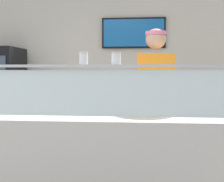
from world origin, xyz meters
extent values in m
cube|color=beige|center=(1.11, 2.70, 1.35)|extent=(6.61, 0.08, 2.70)
cube|color=black|center=(1.09, 2.64, 1.91)|extent=(0.96, 0.04, 0.46)
cube|color=#1966B2|center=(1.09, 2.61, 1.91)|extent=(0.91, 0.01, 0.41)
cube|color=#BCB7B2|center=(1.11, 0.36, 0.47)|extent=(2.21, 0.73, 0.95)
cube|color=silver|center=(1.11, 0.06, 1.16)|extent=(1.95, 0.01, 0.34)
cube|color=#B2B5BC|center=(1.11, 0.06, 1.36)|extent=(2.01, 0.06, 0.02)
cylinder|color=#9EA0A8|center=(1.25, 0.42, 0.96)|extent=(0.48, 0.48, 0.01)
cylinder|color=tan|center=(1.25, 0.42, 0.97)|extent=(0.46, 0.46, 0.02)
cylinder|color=gold|center=(1.25, 0.42, 0.98)|extent=(0.40, 0.40, 0.01)
cube|color=#ADAFB7|center=(1.27, 0.40, 0.99)|extent=(0.09, 0.28, 0.01)
cylinder|color=white|center=(0.81, 0.06, 1.40)|extent=(0.06, 0.06, 0.08)
cylinder|color=white|center=(0.81, 0.06, 1.39)|extent=(0.05, 0.05, 0.05)
cylinder|color=silver|center=(0.81, 0.06, 1.45)|extent=(0.06, 0.06, 0.02)
cylinder|color=white|center=(1.05, 0.06, 1.40)|extent=(0.07, 0.07, 0.07)
cylinder|color=red|center=(1.05, 0.06, 1.39)|extent=(0.06, 0.06, 0.05)
cylinder|color=silver|center=(1.05, 0.06, 1.45)|extent=(0.06, 0.06, 0.02)
cylinder|color=#23232D|center=(1.26, 1.10, 0.47)|extent=(0.13, 0.13, 0.95)
cylinder|color=#23232D|center=(1.48, 1.10, 0.47)|extent=(0.13, 0.13, 0.95)
cube|color=orange|center=(1.37, 1.10, 1.23)|extent=(0.38, 0.21, 0.55)
sphere|color=tan|center=(1.37, 1.10, 1.66)|extent=(0.21, 0.21, 0.21)
cylinder|color=pink|center=(1.37, 1.10, 1.71)|extent=(0.21, 0.21, 0.04)
cylinder|color=tan|center=(1.55, 0.88, 1.13)|extent=(0.08, 0.34, 0.08)
cube|color=black|center=(-0.87, 2.26, 0.84)|extent=(0.62, 0.66, 1.67)
cylinder|color=blue|center=(-0.73, 2.03, 0.92)|extent=(0.06, 0.06, 0.20)
camera|label=1|loc=(1.24, -2.21, 1.31)|focal=50.69mm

